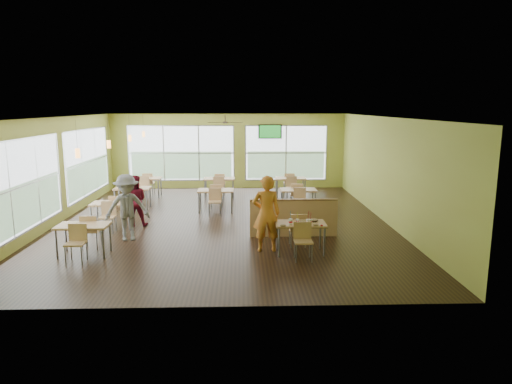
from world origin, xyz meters
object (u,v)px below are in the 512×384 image
(half_wall_divider, at_px, (294,217))
(man_plaid, at_px, (266,214))
(main_table, at_px, (300,228))
(food_basket, at_px, (314,220))

(half_wall_divider, height_order, man_plaid, man_plaid)
(main_table, xyz_separation_m, half_wall_divider, (0.00, 1.45, -0.11))
(main_table, height_order, food_basket, main_table)
(half_wall_divider, bearing_deg, main_table, -90.00)
(man_plaid, bearing_deg, half_wall_divider, -125.94)
(half_wall_divider, bearing_deg, man_plaid, -122.69)
(man_plaid, relative_size, food_basket, 8.41)
(half_wall_divider, xyz_separation_m, food_basket, (0.34, -1.33, 0.26))
(main_table, bearing_deg, man_plaid, 167.79)
(main_table, relative_size, half_wall_divider, 0.63)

